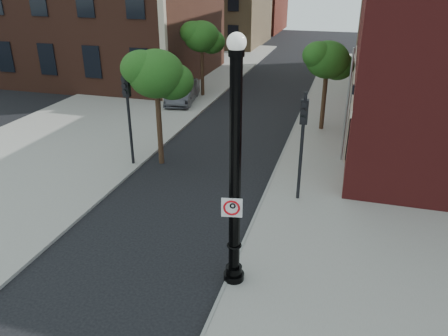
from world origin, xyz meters
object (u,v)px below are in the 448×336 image
(traffic_signal_left, at_px, (128,102))
(traffic_signal_right, at_px, (303,130))
(parked_car, at_px, (183,92))
(no_parking_sign, at_px, (232,208))
(lamppost, at_px, (235,182))

(traffic_signal_left, distance_m, traffic_signal_right, 7.82)
(traffic_signal_left, bearing_deg, parked_car, 95.67)
(no_parking_sign, height_order, parked_car, no_parking_sign)
(no_parking_sign, xyz_separation_m, traffic_signal_right, (1.15, 5.60, 0.37))
(no_parking_sign, distance_m, parked_car, 19.35)
(traffic_signal_left, xyz_separation_m, traffic_signal_right, (7.72, -1.28, -0.09))
(traffic_signal_left, bearing_deg, traffic_signal_right, -12.48)
(lamppost, bearing_deg, traffic_signal_left, 134.52)
(parked_car, distance_m, traffic_signal_right, 15.23)
(no_parking_sign, bearing_deg, lamppost, 70.45)
(lamppost, height_order, parked_car, lamppost)
(lamppost, xyz_separation_m, parked_car, (-8.22, 17.27, -2.45))
(no_parking_sign, xyz_separation_m, parked_car, (-8.19, 17.44, -1.79))
(no_parking_sign, relative_size, traffic_signal_right, 0.13)
(lamppost, xyz_separation_m, traffic_signal_right, (1.12, 5.43, -0.30))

